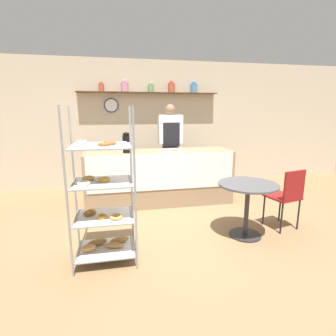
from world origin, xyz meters
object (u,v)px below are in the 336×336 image
object	(u,v)px
person_worker	(170,146)
cafe_table	(248,197)
coffee_carafe	(126,143)
cafe_chair	(288,193)
donut_tray_counter	(173,150)
pastry_rack	(103,201)

from	to	relation	value
person_worker	cafe_table	size ratio (longest dim) A/B	2.30
person_worker	coffee_carafe	xyz separation A→B (m)	(-0.88, -0.66, 0.16)
cafe_chair	donut_tray_counter	distance (m)	1.94
pastry_rack	coffee_carafe	size ratio (longest dim) A/B	4.91
pastry_rack	person_worker	xyz separation A→B (m)	(1.23, 2.28, 0.28)
coffee_carafe	cafe_table	bearing A→B (deg)	-43.97
donut_tray_counter	cafe_table	bearing A→B (deg)	-64.78
cafe_chair	person_worker	bearing A→B (deg)	-71.99
person_worker	coffee_carafe	size ratio (longest dim) A/B	5.12
pastry_rack	donut_tray_counter	distance (m)	2.02
cafe_chair	coffee_carafe	bearing A→B (deg)	-46.08
cafe_table	cafe_chair	xyz separation A→B (m)	(0.63, 0.06, -0.02)
cafe_table	cafe_chair	bearing A→B (deg)	5.68
cafe_chair	coffee_carafe	xyz separation A→B (m)	(-2.11, 1.36, 0.59)
cafe_chair	pastry_rack	bearing A→B (deg)	-7.00
donut_tray_counter	person_worker	bearing A→B (deg)	82.32
person_worker	cafe_table	xyz separation A→B (m)	(0.59, -2.07, -0.41)
pastry_rack	coffee_carafe	bearing A→B (deg)	77.97
person_worker	donut_tray_counter	bearing A→B (deg)	-97.68
person_worker	donut_tray_counter	size ratio (longest dim) A/B	4.60
cafe_chair	coffee_carafe	world-z (taller)	coffee_carafe
cafe_table	donut_tray_counter	xyz separation A→B (m)	(-0.67, 1.43, 0.42)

